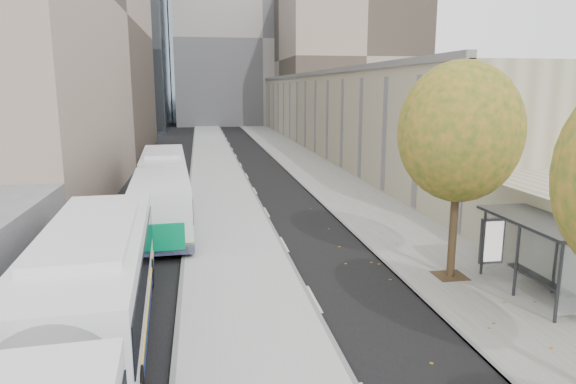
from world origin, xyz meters
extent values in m
cube|color=#ABABAB|center=(-3.88, 35.00, 0.07)|extent=(4.25, 150.00, 0.15)
cube|color=gray|center=(4.12, 35.00, 0.04)|extent=(4.75, 150.00, 0.08)
cube|color=gray|center=(15.50, 64.00, 4.00)|extent=(18.00, 92.00, 8.00)
cube|color=#9A958D|center=(6.00, 96.00, 15.00)|extent=(30.00, 18.00, 30.00)
cube|color=#383A3F|center=(5.50, 11.00, 2.56)|extent=(1.90, 4.40, 0.10)
cylinder|color=#383A3F|center=(4.80, 9.00, 1.28)|extent=(0.10, 0.10, 2.40)
cube|color=silver|center=(6.22, 11.00, 1.33)|extent=(0.04, 4.00, 2.10)
cylinder|color=#301E13|center=(3.60, 13.00, 1.70)|extent=(0.28, 0.28, 3.24)
sphere|color=#245418|center=(3.60, 13.00, 5.26)|extent=(4.20, 4.20, 4.20)
cube|color=white|center=(-7.78, 6.20, 1.51)|extent=(3.58, 18.22, 3.02)
cube|color=black|center=(-7.78, 6.20, 2.06)|extent=(3.60, 17.50, 1.05)
cube|color=white|center=(-7.17, 24.76, 1.42)|extent=(3.36, 17.12, 2.84)
cube|color=black|center=(-7.17, 24.76, 1.94)|extent=(3.39, 16.44, 0.98)
cube|color=#00804C|center=(-7.17, 16.28, 1.09)|extent=(1.80, 0.16, 1.10)
imported|color=silver|center=(-8.07, 45.24, 0.61)|extent=(2.12, 3.81, 1.23)
camera|label=1|loc=(-5.12, -3.25, 6.74)|focal=32.00mm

